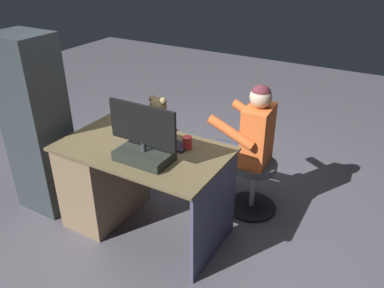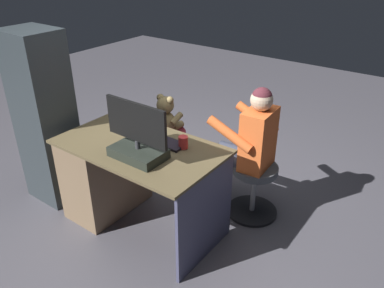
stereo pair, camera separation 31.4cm
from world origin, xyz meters
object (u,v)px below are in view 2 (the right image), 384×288
object	(u,v)px
monitor	(138,141)
visitor_chair	(254,185)
tv_remote	(129,143)
office_chair_teddy	(167,149)
person	(247,141)
computer_mouse	(136,129)
cup	(183,142)
keyboard	(161,140)
desk	(113,171)
teddy_bear	(166,115)

from	to	relation	value
monitor	visitor_chair	bearing A→B (deg)	-122.93
tv_remote	monitor	bearing A→B (deg)	141.85
office_chair_teddy	person	world-z (taller)	person
monitor	computer_mouse	world-z (taller)	monitor
monitor	office_chair_teddy	bearing A→B (deg)	-60.94
visitor_chair	office_chair_teddy	bearing A→B (deg)	-3.69
computer_mouse	tv_remote	size ratio (longest dim) A/B	0.64
office_chair_teddy	visitor_chair	bearing A→B (deg)	176.31
cup	person	size ratio (longest dim) A/B	0.08
tv_remote	computer_mouse	bearing A→B (deg)	-71.10
tv_remote	office_chair_teddy	distance (m)	0.96
keyboard	desk	bearing A→B (deg)	18.03
keyboard	office_chair_teddy	xyz separation A→B (m)	(0.46, -0.60, -0.49)
keyboard	monitor	bearing A→B (deg)	95.94
office_chair_teddy	teddy_bear	world-z (taller)	teddy_bear
monitor	desk	bearing A→B (deg)	-16.51
cup	teddy_bear	world-z (taller)	cup
person	teddy_bear	bearing A→B (deg)	-4.46
desk	visitor_chair	xyz separation A→B (m)	(-0.98, -0.68, -0.12)
tv_remote	office_chair_teddy	bearing A→B (deg)	-80.78
computer_mouse	monitor	bearing A→B (deg)	136.67
monitor	office_chair_teddy	world-z (taller)	monitor
tv_remote	person	bearing A→B (deg)	-142.23
monitor	tv_remote	distance (m)	0.25
keyboard	tv_remote	distance (m)	0.24
teddy_bear	person	xyz separation A→B (m)	(-0.91, 0.07, 0.03)
visitor_chair	tv_remote	bearing A→B (deg)	44.64
computer_mouse	teddy_bear	size ratio (longest dim) A/B	0.26
monitor	keyboard	bearing A→B (deg)	-84.06
person	monitor	bearing A→B (deg)	62.42
monitor	cup	size ratio (longest dim) A/B	5.50
keyboard	visitor_chair	distance (m)	0.91
cup	visitor_chair	distance (m)	0.81
keyboard	tv_remote	xyz separation A→B (m)	(0.17, 0.17, -0.00)
cup	visitor_chair	bearing A→B (deg)	-124.11
monitor	computer_mouse	distance (m)	0.43
computer_mouse	teddy_bear	world-z (taller)	teddy_bear
office_chair_teddy	desk	bearing A→B (deg)	92.68
keyboard	teddy_bear	distance (m)	0.78
visitor_chair	teddy_bear	bearing A→B (deg)	-4.39
office_chair_teddy	visitor_chair	world-z (taller)	same
teddy_bear	visitor_chair	xyz separation A→B (m)	(-1.01, 0.08, -0.36)
computer_mouse	tv_remote	world-z (taller)	computer_mouse
cup	tv_remote	xyz separation A→B (m)	(0.37, 0.19, -0.04)
keyboard	cup	world-z (taller)	cup
keyboard	teddy_bear	bearing A→B (deg)	-53.37
monitor	teddy_bear	bearing A→B (deg)	-61.29
keyboard	visitor_chair	size ratio (longest dim) A/B	0.90
computer_mouse	keyboard	bearing A→B (deg)	176.52
teddy_bear	visitor_chair	size ratio (longest dim) A/B	0.80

